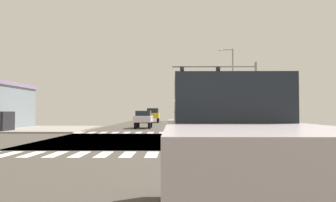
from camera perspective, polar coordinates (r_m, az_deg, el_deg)
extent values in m
cube|color=#463F38|center=(21.31, -2.24, -6.67)|extent=(14.00, 90.00, 0.05)
cube|color=#463F38|center=(21.31, -2.24, -6.67)|extent=(90.00, 12.00, 0.05)
cube|color=gray|center=(35.33, 20.46, -4.49)|extent=(12.00, 12.00, 0.14)
cube|color=gray|center=(36.11, -22.35, -4.41)|extent=(12.00, 12.00, 0.14)
cube|color=white|center=(15.59, -25.57, -8.16)|extent=(0.50, 2.00, 0.01)
cube|color=white|center=(15.18, -22.15, -8.38)|extent=(0.50, 2.00, 0.01)
cube|color=white|center=(14.83, -18.54, -8.58)|extent=(0.50, 2.00, 0.01)
cube|color=white|center=(14.53, -14.77, -8.76)|extent=(0.50, 2.00, 0.01)
cube|color=white|center=(14.30, -10.86, -8.90)|extent=(0.50, 2.00, 0.01)
cube|color=white|center=(14.14, -6.84, -9.00)|extent=(0.50, 2.00, 0.01)
cube|color=white|center=(14.04, -2.74, -9.06)|extent=(0.50, 2.00, 0.01)
cube|color=white|center=(14.02, 1.40, -9.07)|extent=(0.50, 2.00, 0.01)
cube|color=white|center=(14.07, 5.52, -9.04)|extent=(0.50, 2.00, 0.01)
cube|color=white|center=(14.19, 9.60, -8.96)|extent=(0.50, 2.00, 0.01)
cube|color=white|center=(14.38, 13.59, -8.84)|extent=(0.50, 2.00, 0.01)
cube|color=white|center=(14.63, 17.45, -8.69)|extent=(0.50, 2.00, 0.01)
cube|color=white|center=(14.95, 21.17, -8.50)|extent=(0.50, 2.00, 0.01)
cube|color=white|center=(29.62, -14.72, -5.21)|extent=(0.50, 2.00, 0.01)
cube|color=white|center=(29.37, -12.83, -5.25)|extent=(0.50, 2.00, 0.01)
cube|color=white|center=(29.15, -10.91, -5.29)|extent=(0.50, 2.00, 0.01)
cube|color=white|center=(28.97, -8.96, -5.32)|extent=(0.50, 2.00, 0.01)
cube|color=white|center=(28.82, -6.99, -5.35)|extent=(0.50, 2.00, 0.01)
cube|color=white|center=(28.70, -5.00, -5.37)|extent=(0.50, 2.00, 0.01)
cube|color=white|center=(28.62, -3.00, -5.38)|extent=(0.50, 2.00, 0.01)
cube|color=white|center=(28.58, -0.99, -5.39)|extent=(0.50, 2.00, 0.01)
cube|color=white|center=(28.56, 1.02, -5.39)|extent=(0.50, 2.00, 0.01)
cube|color=white|center=(28.59, 3.04, -5.39)|extent=(0.50, 2.00, 0.01)
cube|color=white|center=(28.65, 5.04, -5.38)|extent=(0.50, 2.00, 0.01)
cube|color=white|center=(28.74, 7.04, -5.36)|extent=(0.50, 2.00, 0.01)
cube|color=white|center=(28.87, 9.02, -5.33)|extent=(0.50, 2.00, 0.01)
cube|color=white|center=(29.03, 10.98, -5.30)|extent=(0.50, 2.00, 0.01)
cylinder|color=gray|center=(29.84, 14.74, 0.66)|extent=(0.20, 0.20, 6.08)
cylinder|color=gray|center=(29.41, 7.79, 5.82)|extent=(7.25, 0.14, 0.14)
cube|color=black|center=(29.38, 8.50, 4.75)|extent=(0.32, 0.40, 1.00)
sphere|color=black|center=(29.18, 8.56, 5.41)|extent=(0.22, 0.22, 0.22)
sphere|color=black|center=(29.14, 8.57, 4.80)|extent=(0.22, 0.22, 0.22)
sphere|color=green|center=(29.11, 8.57, 4.19)|extent=(0.22, 0.22, 0.22)
cube|color=black|center=(29.12, 2.40, 4.79)|extent=(0.32, 0.40, 1.00)
sphere|color=black|center=(28.92, 2.41, 5.45)|extent=(0.22, 0.22, 0.22)
sphere|color=black|center=(28.88, 2.41, 4.84)|extent=(0.22, 0.22, 0.22)
sphere|color=green|center=(28.85, 2.41, 4.23)|extent=(0.22, 0.22, 0.22)
cylinder|color=gray|center=(38.79, 10.98, 2.19)|extent=(0.16, 0.16, 8.96)
cylinder|color=gray|center=(39.22, 9.92, 8.59)|extent=(1.40, 0.10, 0.10)
ellipsoid|color=silver|center=(39.11, 8.90, 8.54)|extent=(0.60, 0.32, 0.20)
cube|color=black|center=(32.40, -25.58, -3.21)|extent=(0.24, 2.20, 1.80)
cylinder|color=black|center=(34.93, -3.21, -4.19)|extent=(0.26, 0.68, 0.68)
cylinder|color=black|center=(35.06, -5.56, -4.18)|extent=(0.26, 0.68, 0.68)
cylinder|color=black|center=(37.85, -2.91, -4.01)|extent=(0.26, 0.68, 0.68)
cylinder|color=black|center=(37.96, -5.08, -4.00)|extent=(0.26, 0.68, 0.68)
cube|color=silver|center=(36.42, -4.18, -3.04)|extent=(1.80, 4.30, 0.66)
cube|color=black|center=(36.41, -4.18, -2.10)|extent=(1.55, 2.24, 0.54)
cylinder|color=black|center=(26.03, 12.57, -4.95)|extent=(0.68, 0.26, 0.68)
cylinder|color=black|center=(24.62, 13.27, -5.13)|extent=(0.68, 0.26, 0.68)
cylinder|color=black|center=(25.58, 6.13, -5.04)|extent=(0.68, 0.26, 0.68)
cylinder|color=black|center=(24.15, 6.45, -5.23)|extent=(0.68, 0.26, 0.68)
cube|color=#AEBCB7|center=(25.02, 9.62, -3.56)|extent=(4.30, 1.80, 0.66)
cube|color=black|center=(25.01, 9.61, -2.19)|extent=(2.24, 1.55, 0.54)
cylinder|color=black|center=(6.65, 1.79, -13.96)|extent=(0.26, 0.74, 0.74)
cylinder|color=black|center=(6.87, 15.64, -13.50)|extent=(0.26, 0.74, 0.74)
cube|color=#B7ACB4|center=(4.90, 11.70, -8.81)|extent=(2.00, 5.10, 0.86)
cube|color=black|center=(5.74, 9.95, 0.25)|extent=(1.76, 1.79, 0.75)
cylinder|color=black|center=(53.23, -1.79, -3.36)|extent=(0.26, 0.74, 0.74)
cylinder|color=black|center=(53.33, -3.51, -3.35)|extent=(0.26, 0.74, 0.74)
cylinder|color=black|center=(56.70, -1.64, -3.27)|extent=(0.26, 0.74, 0.74)
cylinder|color=black|center=(56.78, -3.25, -3.26)|extent=(0.26, 0.74, 0.74)
cube|color=gold|center=(54.99, -2.54, -2.48)|extent=(2.00, 5.10, 0.86)
cube|color=black|center=(54.10, -2.59, -1.64)|extent=(1.76, 1.78, 0.75)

